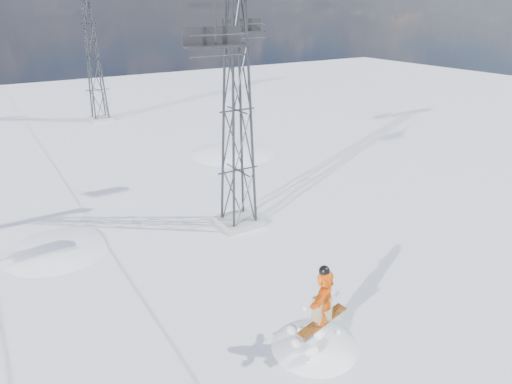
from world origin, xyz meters
TOP-DOWN VIEW (x-y plane):
  - ground at (0.00, 0.00)m, footprint 120.00×120.00m
  - snow_terrain at (-4.77, 21.24)m, footprint 39.00×37.00m
  - lift_tower_near at (0.80, 8.00)m, footprint 5.20×1.80m
  - lift_tower_far at (0.80, 33.00)m, footprint 5.20×1.80m
  - lift_chair_near at (-1.40, 5.58)m, footprint 2.24×0.64m
  - lift_chair_mid at (3.00, 11.11)m, footprint 2.15×0.62m

SIDE VIEW (x-z plane):
  - snow_terrain at x=-4.77m, z-range -20.59..1.41m
  - ground at x=0.00m, z-range 0.00..0.00m
  - lift_tower_near at x=0.80m, z-range -0.24..11.18m
  - lift_tower_far at x=0.80m, z-range -0.24..11.18m
  - lift_chair_near at x=-1.40m, z-range 7.24..10.02m
  - lift_chair_mid at x=3.00m, z-range 7.38..10.05m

